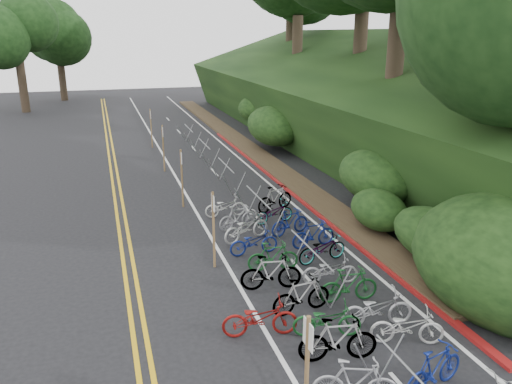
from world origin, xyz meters
TOP-DOWN VIEW (x-y plane):
  - ground at (0.00, 0.00)m, footprint 120.00×120.00m
  - road_markings at (0.63, 10.10)m, footprint 7.47×80.00m
  - red_curb at (5.70, 12.00)m, footprint 0.25×28.00m
  - embankment at (12.96, 19.04)m, footprint 14.30×48.14m
  - bike_racks_rest at (3.00, 13.00)m, footprint 1.14×23.00m
  - signpost_near at (0.57, -2.41)m, footprint 0.08×0.40m
  - signposts_rest at (0.60, 14.00)m, footprint 0.08×18.40m
  - bike_front at (0.82, 1.00)m, footprint 0.96×1.94m
  - bike_valet at (2.99, 2.96)m, footprint 3.40×14.33m

SIDE VIEW (x-z plane):
  - ground at x=0.00m, z-range 0.00..0.00m
  - road_markings at x=0.63m, z-range 0.00..0.01m
  - red_curb at x=5.70m, z-range 0.00..0.10m
  - bike_valet at x=2.99m, z-range -0.06..1.03m
  - bike_front at x=0.82m, z-range 0.00..0.97m
  - bike_racks_rest at x=3.00m, z-range 0.27..1.44m
  - signposts_rest at x=0.60m, z-range 0.18..2.68m
  - signpost_near at x=0.57m, z-range 0.18..2.77m
  - embankment at x=12.96m, z-range -1.99..7.12m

